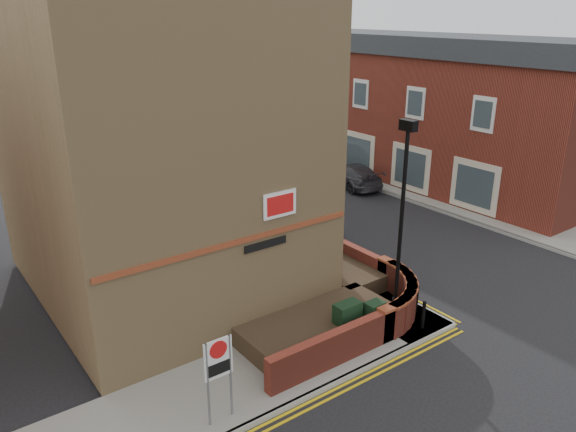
# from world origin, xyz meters

# --- Properties ---
(ground) EXTENTS (120.00, 120.00, 0.00)m
(ground) POSITION_xyz_m (0.00, 0.00, 0.00)
(ground) COLOR black
(ground) RESTS_ON ground
(pavement_corner) EXTENTS (13.00, 3.00, 0.12)m
(pavement_corner) POSITION_xyz_m (-3.50, 1.50, 0.06)
(pavement_corner) COLOR gray
(pavement_corner) RESTS_ON ground
(pavement_main) EXTENTS (2.00, 32.00, 0.12)m
(pavement_main) POSITION_xyz_m (2.00, 16.00, 0.06)
(pavement_main) COLOR gray
(pavement_main) RESTS_ON ground
(pavement_far) EXTENTS (4.00, 40.00, 0.12)m
(pavement_far) POSITION_xyz_m (13.00, 13.00, 0.06)
(pavement_far) COLOR gray
(pavement_far) RESTS_ON ground
(kerb_side) EXTENTS (13.00, 0.15, 0.12)m
(kerb_side) POSITION_xyz_m (-3.50, 0.00, 0.06)
(kerb_side) COLOR gray
(kerb_side) RESTS_ON ground
(kerb_main_near) EXTENTS (0.15, 32.00, 0.12)m
(kerb_main_near) POSITION_xyz_m (3.00, 16.00, 0.06)
(kerb_main_near) COLOR gray
(kerb_main_near) RESTS_ON ground
(kerb_main_far) EXTENTS (0.15, 40.00, 0.12)m
(kerb_main_far) POSITION_xyz_m (11.00, 13.00, 0.06)
(kerb_main_far) COLOR gray
(kerb_main_far) RESTS_ON ground
(yellow_lines_side) EXTENTS (13.00, 0.28, 0.01)m
(yellow_lines_side) POSITION_xyz_m (-3.50, -0.25, 0.01)
(yellow_lines_side) COLOR gold
(yellow_lines_side) RESTS_ON ground
(yellow_lines_main) EXTENTS (0.28, 32.00, 0.01)m
(yellow_lines_main) POSITION_xyz_m (3.25, 16.00, 0.01)
(yellow_lines_main) COLOR gold
(yellow_lines_main) RESTS_ON ground
(corner_building) EXTENTS (8.95, 10.40, 13.60)m
(corner_building) POSITION_xyz_m (-2.84, 8.00, 6.23)
(corner_building) COLOR tan
(corner_building) RESTS_ON ground
(garden_wall) EXTENTS (6.80, 6.00, 1.20)m
(garden_wall) POSITION_xyz_m (0.00, 2.50, 0.00)
(garden_wall) COLOR maroon
(garden_wall) RESTS_ON ground
(lamppost) EXTENTS (0.25, 0.50, 6.30)m
(lamppost) POSITION_xyz_m (1.60, 1.20, 3.34)
(lamppost) COLOR black
(lamppost) RESTS_ON pavement_corner
(utility_cabinet_large) EXTENTS (0.80, 0.45, 1.20)m
(utility_cabinet_large) POSITION_xyz_m (-0.30, 1.30, 0.72)
(utility_cabinet_large) COLOR black
(utility_cabinet_large) RESTS_ON pavement_corner
(utility_cabinet_small) EXTENTS (0.55, 0.40, 1.10)m
(utility_cabinet_small) POSITION_xyz_m (0.50, 1.00, 0.67)
(utility_cabinet_small) COLOR black
(utility_cabinet_small) RESTS_ON pavement_corner
(bollard_near) EXTENTS (0.11, 0.11, 0.90)m
(bollard_near) POSITION_xyz_m (2.00, 0.40, 0.57)
(bollard_near) COLOR black
(bollard_near) RESTS_ON pavement_corner
(bollard_far) EXTENTS (0.11, 0.11, 0.90)m
(bollard_far) POSITION_xyz_m (2.60, 1.20, 0.57)
(bollard_far) COLOR black
(bollard_far) RESTS_ON pavement_corner
(zone_sign) EXTENTS (0.72, 0.07, 2.20)m
(zone_sign) POSITION_xyz_m (-5.00, 0.50, 1.64)
(zone_sign) COLOR slate
(zone_sign) RESTS_ON pavement_corner
(far_terrace) EXTENTS (5.40, 30.40, 8.00)m
(far_terrace) POSITION_xyz_m (14.50, 17.00, 4.04)
(far_terrace) COLOR maroon
(far_terrace) RESTS_ON ground
(far_terrace_cream) EXTENTS (5.40, 12.40, 8.00)m
(far_terrace_cream) POSITION_xyz_m (14.50, 38.00, 4.05)
(far_terrace_cream) COLOR beige
(far_terrace_cream) RESTS_ON ground
(tree_near) EXTENTS (3.64, 3.65, 6.70)m
(tree_near) POSITION_xyz_m (2.00, 14.05, 4.70)
(tree_near) COLOR #382B1E
(tree_near) RESTS_ON pavement_main
(tree_mid) EXTENTS (4.03, 4.03, 7.42)m
(tree_mid) POSITION_xyz_m (2.00, 22.05, 5.20)
(tree_mid) COLOR #382B1E
(tree_mid) RESTS_ON pavement_main
(tree_far) EXTENTS (3.81, 3.81, 7.00)m
(tree_far) POSITION_xyz_m (2.00, 30.05, 4.91)
(tree_far) COLOR #382B1E
(tree_far) RESTS_ON pavement_main
(traffic_light_assembly) EXTENTS (0.20, 0.16, 4.20)m
(traffic_light_assembly) POSITION_xyz_m (2.40, 25.00, 2.78)
(traffic_light_assembly) COLOR black
(traffic_light_assembly) RESTS_ON pavement_main
(silver_car_near) EXTENTS (3.27, 4.92, 1.53)m
(silver_car_near) POSITION_xyz_m (3.91, 9.99, 0.77)
(silver_car_near) COLOR #BABEC2
(silver_car_near) RESTS_ON ground
(red_car_main) EXTENTS (3.32, 5.23, 1.34)m
(red_car_main) POSITION_xyz_m (3.60, 18.60, 0.67)
(red_car_main) COLOR maroon
(red_car_main) RESTS_ON ground
(grey_car_far) EXTENTS (2.73, 4.64, 1.26)m
(grey_car_far) POSITION_xyz_m (10.50, 12.79, 0.63)
(grey_car_far) COLOR #333238
(grey_car_far) RESTS_ON ground
(silver_car_far) EXTENTS (3.42, 4.88, 1.54)m
(silver_car_far) POSITION_xyz_m (10.09, 16.72, 0.77)
(silver_car_far) COLOR silver
(silver_car_far) RESTS_ON ground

